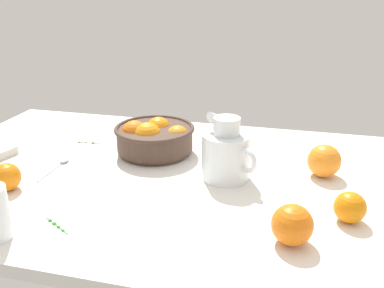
# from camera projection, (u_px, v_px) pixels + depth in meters

# --- Properties ---
(ground_plane) EXTENTS (1.45, 0.84, 0.03)m
(ground_plane) POSITION_uv_depth(u_px,v_px,m) (181.00, 180.00, 1.05)
(ground_plane) COLOR white
(fruit_bowl) EXTENTS (0.23, 0.23, 0.10)m
(fruit_bowl) POSITION_uv_depth(u_px,v_px,m) (154.00, 137.00, 1.16)
(fruit_bowl) COLOR #473328
(fruit_bowl) RESTS_ON ground_plane
(juice_pitcher) EXTENTS (0.14, 0.12, 0.17)m
(juice_pitcher) POSITION_uv_depth(u_px,v_px,m) (226.00, 156.00, 1.01)
(juice_pitcher) COLOR white
(juice_pitcher) RESTS_ON ground_plane
(loose_orange_0) EXTENTS (0.08, 0.08, 0.08)m
(loose_orange_0) POSITION_uv_depth(u_px,v_px,m) (292.00, 225.00, 0.76)
(loose_orange_0) COLOR orange
(loose_orange_0) RESTS_ON ground_plane
(loose_orange_1) EXTENTS (0.08, 0.08, 0.08)m
(loose_orange_1) POSITION_uv_depth(u_px,v_px,m) (324.00, 161.00, 1.03)
(loose_orange_1) COLOR orange
(loose_orange_1) RESTS_ON ground_plane
(loose_orange_2) EXTENTS (0.07, 0.07, 0.07)m
(loose_orange_2) POSITION_uv_depth(u_px,v_px,m) (350.00, 207.00, 0.83)
(loose_orange_2) COLOR orange
(loose_orange_2) RESTS_ON ground_plane
(loose_orange_3) EXTENTS (0.07, 0.07, 0.07)m
(loose_orange_3) POSITION_uv_depth(u_px,v_px,m) (6.00, 177.00, 0.96)
(loose_orange_3) COLOR orange
(loose_orange_3) RESTS_ON ground_plane
(spoon) EXTENTS (0.02, 0.14, 0.01)m
(spoon) POSITION_uv_depth(u_px,v_px,m) (58.00, 166.00, 1.09)
(spoon) COLOR silver
(spoon) RESTS_ON ground_plane
(herb_sprig_0) EXTENTS (0.08, 0.05, 0.01)m
(herb_sprig_0) POSITION_uv_depth(u_px,v_px,m) (56.00, 224.00, 0.83)
(herb_sprig_0) COLOR #398E39
(herb_sprig_0) RESTS_ON ground_plane
(herb_sprig_1) EXTENTS (0.09, 0.01, 0.01)m
(herb_sprig_1) POSITION_uv_depth(u_px,v_px,m) (87.00, 142.00, 1.25)
(herb_sprig_1) COLOR #507342
(herb_sprig_1) RESTS_ON ground_plane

